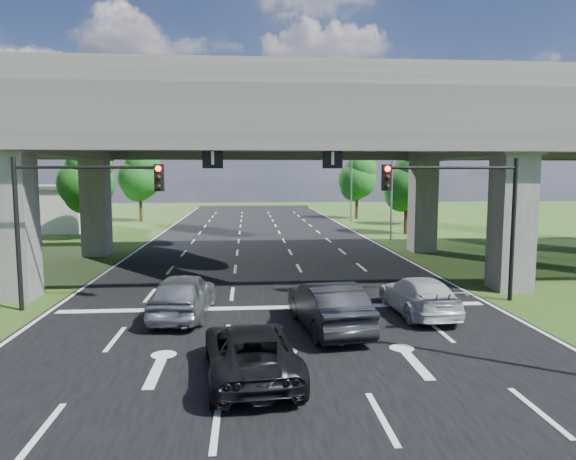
{
  "coord_description": "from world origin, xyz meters",
  "views": [
    {
      "loc": [
        -1.1,
        -16.52,
        5.35
      ],
      "look_at": [
        0.81,
        7.43,
        2.72
      ],
      "focal_mm": 32.0,
      "sensor_mm": 36.0,
      "label": 1
    }
  ],
  "objects": [
    {
      "name": "ground",
      "position": [
        0.0,
        0.0,
        0.0
      ],
      "size": [
        160.0,
        160.0,
        0.0
      ],
      "primitive_type": "plane",
      "color": "#294616",
      "rests_on": "ground"
    },
    {
      "name": "road",
      "position": [
        0.0,
        10.0,
        0.01
      ],
      "size": [
        18.0,
        120.0,
        0.03
      ],
      "primitive_type": "cube",
      "color": "black",
      "rests_on": "ground"
    },
    {
      "name": "overpass",
      "position": [
        0.0,
        12.0,
        7.92
      ],
      "size": [
        80.0,
        15.0,
        10.0
      ],
      "color": "#3D3A38",
      "rests_on": "ground"
    },
    {
      "name": "signal_right",
      "position": [
        7.82,
        3.94,
        4.19
      ],
      "size": [
        5.76,
        0.54,
        6.0
      ],
      "color": "black",
      "rests_on": "ground"
    },
    {
      "name": "signal_left",
      "position": [
        -7.82,
        3.94,
        4.19
      ],
      "size": [
        5.76,
        0.54,
        6.0
      ],
      "color": "black",
      "rests_on": "ground"
    },
    {
      "name": "streetlight_far",
      "position": [
        10.1,
        24.0,
        5.85
      ],
      "size": [
        3.38,
        0.25,
        10.0
      ],
      "color": "gray",
      "rests_on": "ground"
    },
    {
      "name": "streetlight_beyond",
      "position": [
        10.1,
        40.0,
        5.85
      ],
      "size": [
        3.38,
        0.25,
        10.0
      ],
      "color": "gray",
      "rests_on": "ground"
    },
    {
      "name": "tree_left_near",
      "position": [
        -13.95,
        26.0,
        4.82
      ],
      "size": [
        4.5,
        4.5,
        7.8
      ],
      "color": "black",
      "rests_on": "ground"
    },
    {
      "name": "tree_left_mid",
      "position": [
        -16.95,
        34.0,
        4.17
      ],
      "size": [
        3.91,
        3.9,
        6.76
      ],
      "color": "black",
      "rests_on": "ground"
    },
    {
      "name": "tree_left_far",
      "position": [
        -12.95,
        42.0,
        5.14
      ],
      "size": [
        4.8,
        4.8,
        8.32
      ],
      "color": "black",
      "rests_on": "ground"
    },
    {
      "name": "tree_right_near",
      "position": [
        13.05,
        28.0,
        4.5
      ],
      "size": [
        4.2,
        4.2,
        7.28
      ],
      "color": "black",
      "rests_on": "ground"
    },
    {
      "name": "tree_right_mid",
      "position": [
        16.05,
        36.0,
        4.17
      ],
      "size": [
        3.91,
        3.9,
        6.76
      ],
      "color": "black",
      "rests_on": "ground"
    },
    {
      "name": "tree_right_far",
      "position": [
        12.05,
        44.0,
        4.82
      ],
      "size": [
        4.5,
        4.5,
        7.8
      ],
      "color": "black",
      "rests_on": "ground"
    },
    {
      "name": "car_silver",
      "position": [
        -3.51,
        2.49,
        0.86
      ],
      "size": [
        2.33,
        4.99,
        1.65
      ],
      "primitive_type": "imported",
      "rotation": [
        0.0,
        0.0,
        3.06
      ],
      "color": "#9A9DA2",
      "rests_on": "road"
    },
    {
      "name": "car_dark",
      "position": [
        1.63,
        0.46,
        0.86
      ],
      "size": [
        2.41,
        5.23,
        1.66
      ],
      "primitive_type": "imported",
      "rotation": [
        0.0,
        0.0,
        3.27
      ],
      "color": "black",
      "rests_on": "road"
    },
    {
      "name": "car_white",
      "position": [
        5.4,
        2.2,
        0.73
      ],
      "size": [
        2.18,
        4.91,
        1.4
      ],
      "primitive_type": "imported",
      "rotation": [
        0.0,
        0.0,
        3.19
      ],
      "color": "#B3B3B3",
      "rests_on": "road"
    },
    {
      "name": "car_trailing",
      "position": [
        -1.04,
        -3.44,
        0.72
      ],
      "size": [
        2.76,
        5.15,
        1.38
      ],
      "primitive_type": "imported",
      "rotation": [
        0.0,
        0.0,
        3.24
      ],
      "color": "black",
      "rests_on": "road"
    }
  ]
}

